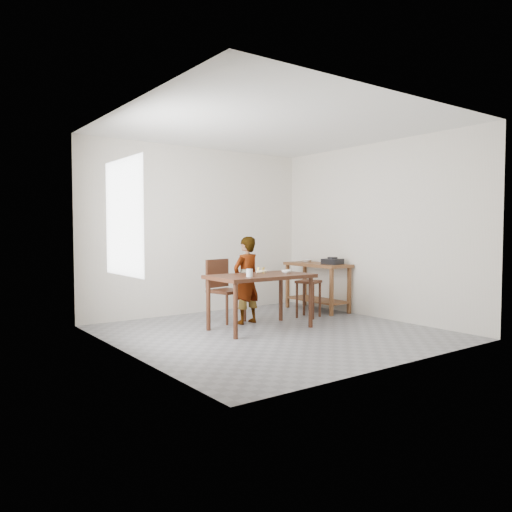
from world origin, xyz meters
TOP-DOWN VIEW (x-y plane):
  - floor at (0.00, 0.00)m, footprint 4.00×4.00m
  - ceiling at (0.00, 0.00)m, footprint 4.00×4.00m
  - wall_back at (0.00, 2.02)m, footprint 4.00×0.04m
  - wall_front at (0.00, -2.02)m, footprint 4.00×0.04m
  - wall_left at (-2.02, 0.00)m, footprint 0.04×4.00m
  - wall_right at (2.02, 0.00)m, footprint 0.04×4.00m
  - window_pane at (-1.97, 0.20)m, footprint 0.02×1.10m
  - dining_table at (0.00, 0.30)m, footprint 1.40×0.80m
  - prep_counter at (1.72, 1.00)m, footprint 0.50×1.20m
  - child at (0.08, 0.74)m, footprint 0.50×0.37m
  - dining_chair at (-0.07, 1.03)m, footprint 0.53×0.53m
  - stool at (1.15, 0.59)m, footprint 0.43×0.43m
  - glass_tumbler at (-0.31, 0.11)m, footprint 0.11×0.11m
  - small_bowl at (0.43, 0.26)m, footprint 0.17×0.17m
  - banana at (0.15, 0.47)m, footprint 0.19×0.16m
  - serving_bowl at (1.77, 1.32)m, footprint 0.25×0.25m
  - gas_burner at (1.72, 0.65)m, footprint 0.32×0.32m

SIDE VIEW (x-z plane):
  - floor at x=0.00m, z-range -0.04..0.00m
  - stool at x=1.15m, z-range 0.00..0.58m
  - dining_table at x=0.00m, z-range 0.00..0.75m
  - prep_counter at x=1.72m, z-range 0.00..0.80m
  - dining_chair at x=-0.07m, z-range 0.00..0.92m
  - child at x=0.08m, z-range 0.00..1.26m
  - small_bowl at x=0.43m, z-range 0.75..0.79m
  - banana at x=0.15m, z-range 0.75..0.81m
  - glass_tumbler at x=-0.31m, z-range 0.75..0.86m
  - serving_bowl at x=1.77m, z-range 0.80..0.85m
  - gas_burner at x=1.72m, z-range 0.80..0.89m
  - wall_back at x=0.00m, z-range 0.00..2.70m
  - wall_front at x=0.00m, z-range 0.00..2.70m
  - wall_left at x=-2.02m, z-range 0.00..2.70m
  - wall_right at x=2.02m, z-range 0.00..2.70m
  - window_pane at x=-1.97m, z-range 0.85..2.15m
  - ceiling at x=0.00m, z-range 2.70..2.74m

